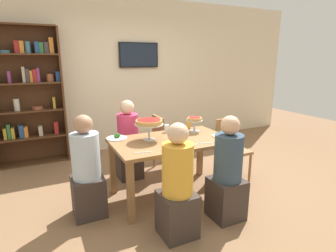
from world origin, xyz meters
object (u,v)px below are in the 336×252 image
diner_head_west (87,174)px  salad_plate_near_diner (220,135)px  dining_table (172,147)px  deep_dish_pizza_stand (149,123)px  diner_near_left (177,189)px  chair_far_right (165,140)px  chair_head_east (230,146)px  salad_plate_far_diner (117,137)px  personal_pizza_stand (195,121)px  beer_glass_amber_tall (189,124)px  cutlery_fork_far (143,152)px  television (139,55)px  cutlery_fork_near (192,145)px  bookshelf (27,94)px  diner_far_left (129,145)px  diner_near_right (227,176)px  salad_plate_spare (173,143)px  cutlery_knife_near (207,143)px  water_glass_clear_near (167,128)px

diner_head_west → salad_plate_near_diner: bearing=-4.7°
dining_table → deep_dish_pizza_stand: 0.42m
diner_near_left → chair_far_right: diner_near_left is taller
chair_head_east → chair_far_right: same height
chair_far_right → salad_plate_far_diner: size_ratio=3.36×
personal_pizza_stand → beer_glass_amber_tall: personal_pizza_stand is taller
diner_near_left → cutlery_fork_far: (-0.17, 0.47, 0.25)m
television → cutlery_fork_near: (-0.26, -2.41, -1.03)m
bookshelf → diner_far_left: 1.91m
dining_table → chair_head_east: (1.00, 0.09, -0.15)m
diner_near_right → chair_head_east: diner_near_right is taller
chair_far_right → television: bearing=175.4°
television → diner_head_west: bearing=-123.5°
dining_table → salad_plate_spare: size_ratio=6.77×
bookshelf → chair_far_right: bearing=-34.4°
deep_dish_pizza_stand → cutlery_knife_near: size_ratio=1.96×
bookshelf → diner_near_right: bookshelf is taller
personal_pizza_stand → salad_plate_near_diner: bearing=-62.8°
personal_pizza_stand → diner_near_left: bearing=-128.8°
salad_plate_spare → cutlery_knife_near: (0.39, -0.12, -0.02)m
chair_head_east → deep_dish_pizza_stand: 1.34m
diner_near_left → salad_plate_spare: diner_near_left is taller
personal_pizza_stand → water_glass_clear_near: 0.39m
dining_table → diner_head_west: size_ratio=1.26×
cutlery_fork_near → diner_near_right: bearing=-69.8°
television → personal_pizza_stand: television is taller
bookshelf → chair_head_east: bookshelf is taller
salad_plate_near_diner → chair_far_right: bearing=111.9°
beer_glass_amber_tall → salad_plate_near_diner: bearing=-72.2°
television → salad_plate_near_diner: television is taller
bookshelf → deep_dish_pizza_stand: bearing=-55.3°
diner_head_west → beer_glass_amber_tall: bearing=14.2°
chair_far_right → chair_head_east: bearing=48.0°
water_glass_clear_near → personal_pizza_stand: bearing=-21.3°
diner_near_left → salad_plate_near_diner: diner_near_left is taller
cutlery_knife_near → chair_head_east: bearing=42.5°
diner_near_left → dining_table: bearing=-22.7°
diner_near_left → salad_plate_spare: size_ratio=5.38×
chair_head_east → salad_plate_far_diner: 1.63m
dining_table → chair_far_right: size_ratio=1.66×
chair_far_right → cutlery_fork_near: (-0.15, -1.06, 0.26)m
diner_far_left → beer_glass_amber_tall: size_ratio=7.88×
cutlery_fork_near → dining_table: bearing=105.3°
deep_dish_pizza_stand → bookshelf: bearing=124.7°
dining_table → salad_plate_near_diner: 0.65m
diner_far_left → salad_plate_far_diner: diner_far_left is taller
deep_dish_pizza_stand → salad_plate_spare: deep_dish_pizza_stand is taller
salad_plate_spare → cutlery_fork_far: salad_plate_spare is taller
diner_head_west → water_glass_clear_near: (1.13, 0.34, 0.30)m
diner_far_left → diner_near_left: same height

